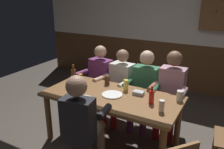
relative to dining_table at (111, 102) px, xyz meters
name	(u,v)px	position (x,y,z in m)	size (l,w,h in m)	color
ground_plane	(106,148)	(0.00, -0.15, -0.63)	(7.37, 7.37, 0.00)	#423A33
back_wall_upper	(170,6)	(0.00, 2.45, 1.11)	(6.14, 0.12, 1.46)	silver
back_wall_wainscot	(165,64)	(0.00, 2.45, -0.13)	(6.14, 0.12, 1.00)	brown
dining_table	(111,102)	(0.00, 0.00, 0.00)	(1.80, 0.85, 0.73)	brown
person_0	(97,78)	(-0.62, 0.64, 0.02)	(0.56, 0.58, 1.19)	#6B2D66
person_1	(119,83)	(-0.21, 0.64, 0.01)	(0.53, 0.57, 1.17)	silver
person_2	(144,87)	(0.21, 0.64, 0.03)	(0.52, 0.53, 1.20)	#33724C
person_3	(171,90)	(0.61, 0.66, 0.06)	(0.50, 0.50, 1.24)	#B78493
person_4	(82,120)	(-0.01, -0.64, 0.05)	(0.52, 0.56, 1.23)	black
table_candle	(73,83)	(-0.65, 0.04, 0.14)	(0.04, 0.04, 0.08)	#F9E08C
condiment_caddy	(139,93)	(0.31, 0.18, 0.13)	(0.14, 0.10, 0.05)	#B2B7BC
plate_0	(84,99)	(-0.23, -0.29, 0.11)	(0.23, 0.23, 0.01)	white
plate_1	(112,95)	(0.01, 0.00, 0.11)	(0.27, 0.27, 0.01)	white
bottle_0	(74,76)	(-0.70, 0.11, 0.22)	(0.07, 0.07, 0.29)	#593314
bottle_1	(152,97)	(0.54, 0.02, 0.19)	(0.06, 0.06, 0.23)	red
pint_glass_0	(180,96)	(0.83, 0.26, 0.17)	(0.08, 0.08, 0.13)	white
pint_glass_1	(80,77)	(-0.68, 0.24, 0.15)	(0.06, 0.06, 0.11)	gold
pint_glass_2	(70,88)	(-0.53, -0.18, 0.17)	(0.06, 0.06, 0.13)	white
pint_glass_3	(107,80)	(-0.24, 0.30, 0.17)	(0.07, 0.07, 0.13)	#4C2D19
pint_glass_4	(162,106)	(0.72, -0.13, 0.17)	(0.06, 0.06, 0.14)	white
pint_glass_5	(126,85)	(0.10, 0.22, 0.18)	(0.07, 0.07, 0.16)	#E5C64C
wall_dart_cabinet	(217,11)	(0.91, 2.32, 1.05)	(0.56, 0.15, 0.70)	brown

